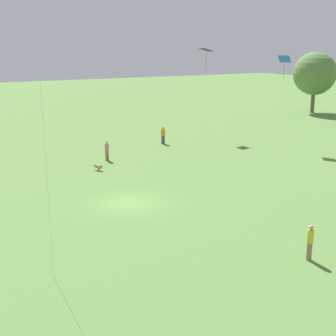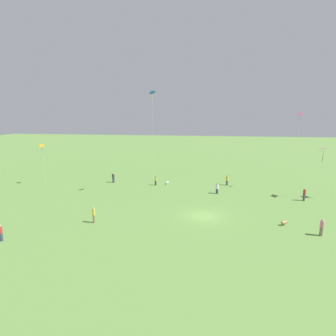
{
  "view_description": "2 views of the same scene",
  "coord_description": "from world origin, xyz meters",
  "px_view_note": "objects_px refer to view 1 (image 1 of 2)",
  "views": [
    {
      "loc": [
        27.7,
        -13.33,
        10.45
      ],
      "look_at": [
        6.01,
        -0.4,
        3.88
      ],
      "focal_mm": 50.0,
      "sensor_mm": 36.0,
      "label": 1
    },
    {
      "loc": [
        0.13,
        31.17,
        12.57
      ],
      "look_at": [
        4.82,
        -2.29,
        5.51
      ],
      "focal_mm": 28.0,
      "sensor_mm": 36.0,
      "label": 2
    }
  ],
  "objects_px": {
    "person_1": "(163,136)",
    "person_7": "(107,151)",
    "person_0": "(310,242)",
    "kite_4": "(284,61)",
    "kite_5": "(206,52)",
    "dog_1": "(98,166)"
  },
  "relations": [
    {
      "from": "kite_5",
      "to": "dog_1",
      "type": "bearing_deg",
      "value": 162.35
    },
    {
      "from": "person_0",
      "to": "person_1",
      "type": "relative_size",
      "value": 0.99
    },
    {
      "from": "person_1",
      "to": "kite_5",
      "type": "height_order",
      "value": "kite_5"
    },
    {
      "from": "dog_1",
      "to": "person_7",
      "type": "bearing_deg",
      "value": 28.54
    },
    {
      "from": "person_1",
      "to": "person_7",
      "type": "bearing_deg",
      "value": -158.52
    },
    {
      "from": "person_1",
      "to": "person_7",
      "type": "distance_m",
      "value": 9.37
    },
    {
      "from": "person_1",
      "to": "kite_4",
      "type": "xyz_separation_m",
      "value": [
        7.21,
        10.48,
        8.03
      ]
    },
    {
      "from": "person_7",
      "to": "kite_5",
      "type": "height_order",
      "value": "kite_5"
    },
    {
      "from": "person_1",
      "to": "kite_5",
      "type": "xyz_separation_m",
      "value": [
        -1.91,
        6.94,
        8.89
      ]
    },
    {
      "from": "person_1",
      "to": "kite_5",
      "type": "bearing_deg",
      "value": 11.5
    },
    {
      "from": "kite_4",
      "to": "kite_5",
      "type": "height_order",
      "value": "kite_5"
    },
    {
      "from": "person_7",
      "to": "person_1",
      "type": "bearing_deg",
      "value": 129.82
    },
    {
      "from": "person_1",
      "to": "kite_5",
      "type": "distance_m",
      "value": 11.44
    },
    {
      "from": "dog_1",
      "to": "kite_4",
      "type": "bearing_deg",
      "value": -25.76
    },
    {
      "from": "person_7",
      "to": "kite_4",
      "type": "xyz_separation_m",
      "value": [
        3.2,
        18.95,
        8.04
      ]
    },
    {
      "from": "person_0",
      "to": "person_7",
      "type": "distance_m",
      "value": 24.94
    },
    {
      "from": "kite_5",
      "to": "dog_1",
      "type": "height_order",
      "value": "kite_5"
    },
    {
      "from": "dog_1",
      "to": "kite_5",
      "type": "bearing_deg",
      "value": 1.64
    },
    {
      "from": "person_0",
      "to": "kite_4",
      "type": "height_order",
      "value": "kite_4"
    },
    {
      "from": "person_0",
      "to": "kite_5",
      "type": "relative_size",
      "value": 0.18
    },
    {
      "from": "person_0",
      "to": "kite_4",
      "type": "distance_m",
      "value": 29.85
    },
    {
      "from": "person_7",
      "to": "kite_4",
      "type": "height_order",
      "value": "kite_4"
    }
  ]
}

